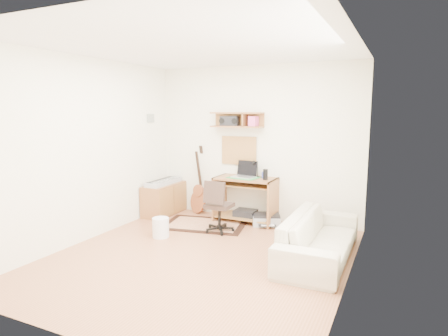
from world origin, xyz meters
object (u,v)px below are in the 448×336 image
at_px(printer, 266,220).
at_px(sofa, 320,230).
at_px(desk, 246,200).
at_px(cabinet, 164,199).
at_px(task_chair, 219,206).

distance_m(printer, sofa, 1.54).
height_order(desk, cabinet, desk).
xyz_separation_m(task_chair, sofa, (1.61, -0.42, -0.05)).
distance_m(desk, printer, 0.48).
bearing_deg(sofa, desk, 52.92).
distance_m(desk, sofa, 1.82).
relative_size(cabinet, printer, 2.02).
relative_size(desk, cabinet, 1.11).
relative_size(task_chair, printer, 1.86).
relative_size(task_chair, cabinet, 0.92).
bearing_deg(task_chair, cabinet, 160.18).
relative_size(cabinet, sofa, 0.48).
height_order(task_chair, sofa, task_chair).
distance_m(desk, cabinet, 1.52).
distance_m(cabinet, printer, 1.91).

